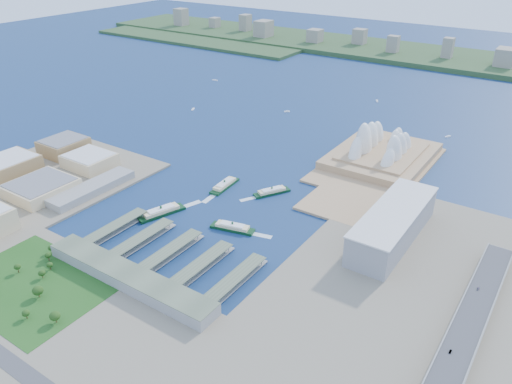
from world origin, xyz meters
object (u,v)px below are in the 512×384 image
Objects in this scene: ferry_a at (225,184)px; ferry_b at (272,190)px; car_c at (478,289)px; car_b at (450,351)px; toaster_building at (393,225)px; ferry_d at (232,226)px; ferry_c at (161,210)px; opera_house at (384,140)px.

ferry_a is 1.09× the size of ferry_b.
car_b is at bearing -90.00° from car_c.
toaster_building is 177.63m from car_b.
car_c is (259.34, 24.15, 10.60)m from ferry_d.
ferry_c reaches higher than ferry_d.
ferry_a is at bearing -125.07° from opera_house.
toaster_building reaches higher than ferry_b.
car_b is at bearing -168.91° from ferry_c.
ferry_d is 12.24× the size of car_c.
ferry_d is at bearing -52.51° from ferry_a.
car_b is (269.26, -166.71, 10.91)m from ferry_b.
opera_house reaches higher than car_b.
ferry_b is at bearing 13.41° from ferry_a.
ferry_d is at bearing -103.78° from opera_house.
ferry_a is at bearing 156.08° from car_b.
ferry_b is 11.60× the size of car_b.
opera_house reaches higher than ferry_a.
car_b reaches higher than ferry_d.
toaster_building is at bearing 22.62° from ferry_b.
toaster_building is 3.16× the size of ferry_b.
ferry_a is (-229.90, 0.71, -15.44)m from toaster_building.
ferry_a is at bearing 28.62° from ferry_d.
ferry_d is (91.16, 20.50, -0.72)m from ferry_c.
opera_house is 288.22m from ferry_d.
opera_house is 3.36× the size of ferry_a.
ferry_a is 0.91× the size of ferry_c.
opera_house is at bearing -27.19° from ferry_d.
car_b reaches higher than ferry_a.
car_c reaches higher than ferry_a.
toaster_building reaches higher than car_b.
ferry_c is at bearing 172.39° from car_b.
car_c is (350.50, 44.65, 9.88)m from ferry_c.
ferry_b is 11.68× the size of car_c.
toaster_building is at bearing -4.71° from ferry_a.
opera_house is 318.66m from car_c.
opera_house is 3.50× the size of ferry_d.
ferry_d is (9.92, -99.35, 0.22)m from ferry_b.
car_b reaches higher than ferry_c.
ferry_d is at bearing -174.68° from car_c.
toaster_building is 230.42m from ferry_a.
toaster_building is 2.63× the size of ferry_c.
car_c is (101.00, -54.54, -5.04)m from toaster_building.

